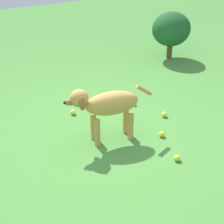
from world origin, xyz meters
The scene contains 8 objects.
ground centered at (0.00, 0.00, 0.00)m, with size 14.00×14.00×0.00m, color #478438.
dog centered at (0.03, -0.08, 0.43)m, with size 0.95×0.35×0.65m.
tennis_ball_0 centered at (0.58, -0.35, 0.03)m, with size 0.07×0.07×0.07m, color yellow.
tennis_ball_1 centered at (0.88, -0.01, 0.03)m, with size 0.07×0.07×0.07m, color yellow.
tennis_ball_2 centered at (-0.06, 0.61, 0.03)m, with size 0.07×0.07×0.07m, color #CBD941.
tennis_ball_3 centered at (0.44, -0.77, 0.03)m, with size 0.07×0.07×0.07m, color #C5DE31.
tennis_ball_4 centered at (0.72, 0.43, 0.03)m, with size 0.07×0.07×0.07m, color #D7E338.
shrub_near centered at (2.26, 1.60, 0.51)m, with size 0.68×0.61×0.80m.
Camera 1 is at (-1.48, -2.75, 2.07)m, focal length 53.68 mm.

